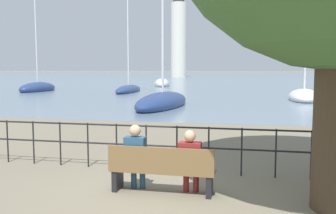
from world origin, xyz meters
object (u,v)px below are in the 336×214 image
at_px(sailboat_1, 129,89).
at_px(sailboat_4, 304,96).
at_px(seated_person_left, 136,154).
at_px(seated_person_right, 190,159).
at_px(sailboat_5, 38,88).
at_px(harbor_lighthouse, 179,35).
at_px(sailboat_2, 163,102).
at_px(park_bench, 162,170).
at_px(sailboat_0, 162,84).

relative_size(sailboat_1, sailboat_4, 1.02).
distance_m(seated_person_left, seated_person_right, 1.04).
xyz_separation_m(seated_person_left, sailboat_1, (-9.89, 29.73, -0.39)).
distance_m(sailboat_5, harbor_lighthouse, 76.71).
bearing_deg(sailboat_2, seated_person_right, -70.82).
height_order(seated_person_left, sailboat_4, sailboat_4).
relative_size(park_bench, seated_person_left, 1.55).
height_order(sailboat_1, harbor_lighthouse, harbor_lighthouse).
distance_m(sailboat_4, harbor_lighthouse, 86.34).
xyz_separation_m(sailboat_1, sailboat_5, (-9.85, -0.63, 0.02)).
relative_size(park_bench, sailboat_4, 0.16).
bearing_deg(sailboat_4, seated_person_left, -100.36).
bearing_deg(sailboat_4, sailboat_0, 131.94).
distance_m(seated_person_right, harbor_lighthouse, 107.32).
height_order(sailboat_0, sailboat_5, sailboat_5).
xyz_separation_m(sailboat_0, sailboat_1, (-0.21, -14.19, -0.03)).
distance_m(seated_person_left, sailboat_0, 44.98).
bearing_deg(sailboat_1, sailboat_0, 84.54).
bearing_deg(harbor_lighthouse, seated_person_right, -79.36).
relative_size(sailboat_0, sailboat_4, 0.83).
height_order(sailboat_4, harbor_lighthouse, harbor_lighthouse).
bearing_deg(seated_person_right, sailboat_1, 110.18).
distance_m(seated_person_left, harbor_lighthouse, 107.13).
xyz_separation_m(seated_person_right, sailboat_2, (-4.09, 15.56, -0.36)).
xyz_separation_m(seated_person_left, sailboat_4, (6.20, 23.05, -0.38)).
bearing_deg(seated_person_right, sailboat_5, 125.53).
bearing_deg(seated_person_right, park_bench, -171.28).
distance_m(sailboat_2, sailboat_4, 11.90).
bearing_deg(sailboat_5, seated_person_left, -58.01).
bearing_deg(seated_person_left, park_bench, -8.55).
bearing_deg(harbor_lighthouse, sailboat_1, -83.34).
relative_size(park_bench, sailboat_1, 0.16).
relative_size(park_bench, sailboat_2, 0.19).
relative_size(seated_person_left, sailboat_4, 0.10).
xyz_separation_m(seated_person_right, harbor_lighthouse, (-19.69, 104.83, 11.83)).
bearing_deg(sailboat_0, sailboat_4, -65.52).
height_order(seated_person_right, sailboat_0, sailboat_0).
bearing_deg(harbor_lighthouse, park_bench, -79.64).
distance_m(seated_person_left, sailboat_2, 15.86).
bearing_deg(sailboat_0, sailboat_5, -136.95).
relative_size(seated_person_left, harbor_lighthouse, 0.05).
relative_size(sailboat_2, sailboat_4, 0.82).
bearing_deg(sailboat_2, seated_person_left, -74.46).
xyz_separation_m(sailboat_2, sailboat_5, (-16.69, 13.55, 0.02)).
distance_m(seated_person_right, sailboat_0, 45.21).
bearing_deg(sailboat_4, park_bench, -99.10).
xyz_separation_m(seated_person_left, seated_person_right, (1.04, 0.00, -0.03)).
bearing_deg(harbor_lighthouse, sailboat_5, -90.82).
bearing_deg(sailboat_2, sailboat_1, 120.20).
xyz_separation_m(park_bench, sailboat_4, (5.68, 23.13, -0.13)).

